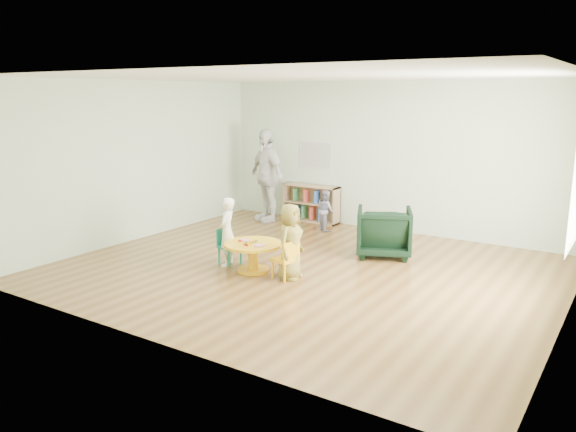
% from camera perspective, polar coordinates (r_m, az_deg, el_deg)
% --- Properties ---
extents(room, '(7.10, 7.00, 2.80)m').
position_cam_1_polar(room, '(8.02, 2.02, 7.50)').
color(room, brown).
rests_on(room, ground).
extents(activity_table, '(0.86, 0.86, 0.47)m').
position_cam_1_polar(activity_table, '(8.26, -3.56, -3.64)').
color(activity_table, yellow).
rests_on(activity_table, ground).
extents(kid_chair_left, '(0.35, 0.35, 0.55)m').
position_cam_1_polar(kid_chair_left, '(8.66, -6.10, -2.93)').
color(kid_chair_left, '#178368').
rests_on(kid_chair_left, ground).
extents(kid_chair_right, '(0.37, 0.37, 0.57)m').
position_cam_1_polar(kid_chair_right, '(7.88, -0.11, -4.36)').
color(kid_chair_right, yellow).
rests_on(kid_chair_right, ground).
extents(bookshelf, '(1.20, 0.30, 0.75)m').
position_cam_1_polar(bookshelf, '(11.49, 2.38, 1.29)').
color(bookshelf, '#A07E59').
rests_on(bookshelf, ground).
extents(alphabet_poster, '(0.74, 0.01, 0.54)m').
position_cam_1_polar(alphabet_poster, '(11.44, 2.81, 6.22)').
color(alphabet_poster, silver).
rests_on(alphabet_poster, ground).
extents(armchair, '(1.13, 1.14, 0.79)m').
position_cam_1_polar(armchair, '(9.14, 9.71, -1.59)').
color(armchair, black).
rests_on(armchair, ground).
extents(child_left, '(0.36, 0.44, 1.04)m').
position_cam_1_polar(child_left, '(8.53, -6.23, -1.61)').
color(child_left, white).
rests_on(child_left, ground).
extents(child_right, '(0.40, 0.56, 1.08)m').
position_cam_1_polar(child_right, '(7.87, 0.22, -2.60)').
color(child_right, yellow).
rests_on(child_right, ground).
extents(toddler, '(0.48, 0.47, 0.78)m').
position_cam_1_polar(toddler, '(10.70, 3.86, 0.59)').
color(toddler, '#1D1D48').
rests_on(toddler, ground).
extents(adult_caretaker, '(1.19, 0.87, 1.88)m').
position_cam_1_polar(adult_caretaker, '(11.41, -2.20, 4.14)').
color(adult_caretaker, white).
rests_on(adult_caretaker, ground).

